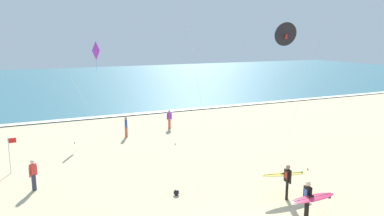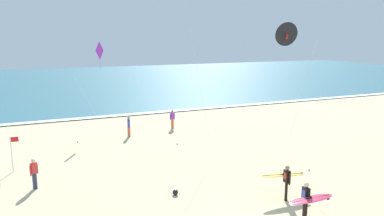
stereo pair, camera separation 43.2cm
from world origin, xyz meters
TOP-DOWN VIEW (x-y plane):
  - ocean_water at (0.00, 54.85)m, footprint 160.00×60.00m
  - shoreline_foam at (0.00, 25.15)m, footprint 160.00×0.96m
  - surfer_lead at (2.29, 1.03)m, footprint 2.04×1.05m
  - surfer_trailing at (2.86, 3.35)m, footprint 2.53×1.00m
  - kite_diamond_violet_mid at (-2.68, 20.75)m, footprint 2.94×4.33m
  - kite_delta_charcoal_distant at (4.68, 6.17)m, footprint 2.50×0.68m
  - bystander_red_top at (-8.09, 9.29)m, footprint 0.40×0.36m
  - bystander_purple_top at (2.74, 18.44)m, footprint 0.49×0.25m
  - bystander_blue_top at (-1.26, 17.30)m, footprint 0.24×0.49m
  - lifeguard_flag at (-9.16, 12.42)m, footprint 0.45×0.05m
  - beach_ball at (-1.79, 5.76)m, footprint 0.28×0.28m

SIDE VIEW (x-z plane):
  - ocean_water at x=0.00m, z-range 0.00..0.08m
  - shoreline_foam at x=0.00m, z-range 0.08..0.09m
  - beach_ball at x=-1.79m, z-range 0.00..0.28m
  - bystander_red_top at x=-8.09m, z-range 0.02..1.61m
  - bystander_purple_top at x=2.74m, z-range 0.02..1.61m
  - bystander_blue_top at x=-1.26m, z-range 0.02..1.61m
  - surfer_lead at x=2.29m, z-range 0.19..1.90m
  - surfer_trailing at x=2.86m, z-range 0.19..1.90m
  - lifeguard_flag at x=-9.16m, z-range 0.22..2.32m
  - kite_diamond_violet_mid at x=-2.68m, z-range 2.72..9.95m
  - kite_delta_charcoal_distant at x=4.68m, z-range 3.54..11.93m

